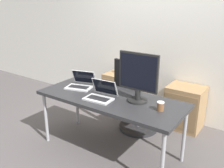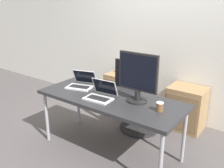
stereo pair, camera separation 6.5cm
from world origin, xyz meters
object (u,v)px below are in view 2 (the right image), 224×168
object	(u,v)px
cabinet_left	(122,92)
cabinet_right	(186,108)
laptop_left	(81,84)
coffee_cup_brown	(160,107)
office_chair	(137,106)
coffee_cup_white	(103,86)
monitor	(138,77)
water_bottle	(123,68)
laptop_right	(100,95)

from	to	relation	value
cabinet_left	cabinet_right	bearing A→B (deg)	0.00
cabinet_left	laptop_left	world-z (taller)	laptop_left
laptop_left	coffee_cup_brown	distance (m)	1.14
office_chair	coffee_cup_white	xyz separation A→B (m)	(-0.23, -0.46, 0.37)
cabinet_right	coffee_cup_brown	bearing A→B (deg)	-85.16
monitor	coffee_cup_brown	bearing A→B (deg)	-14.76
water_bottle	coffee_cup_white	size ratio (longest dim) A/B	2.37
office_chair	monitor	xyz separation A→B (m)	(0.31, -0.54, 0.61)
monitor	coffee_cup_brown	size ratio (longest dim) A/B	5.72
laptop_left	coffee_cup_brown	size ratio (longest dim) A/B	3.76
monitor	water_bottle	bearing A→B (deg)	130.49
office_chair	laptop_left	size ratio (longest dim) A/B	2.91
laptop_right	coffee_cup_brown	size ratio (longest dim) A/B	3.43
office_chair	coffee_cup_white	distance (m)	0.64
cabinet_right	water_bottle	bearing A→B (deg)	179.88
cabinet_left	laptop_left	xyz separation A→B (m)	(0.05, -1.04, 0.45)
cabinet_right	laptop_left	xyz separation A→B (m)	(-1.04, -1.04, 0.45)
cabinet_left	laptop_right	bearing A→B (deg)	-67.58
laptop_right	monitor	distance (m)	0.48
cabinet_right	monitor	bearing A→B (deg)	-102.02
water_bottle	cabinet_left	bearing A→B (deg)	-90.00
cabinet_left	coffee_cup_white	distance (m)	1.10
coffee_cup_brown	cabinet_left	bearing A→B (deg)	137.04
water_bottle	coffee_cup_brown	size ratio (longest dim) A/B	2.16
office_chair	coffee_cup_brown	xyz separation A→B (m)	(0.63, -0.62, 0.38)
office_chair	laptop_left	bearing A→B (deg)	-132.34
water_bottle	laptop_left	distance (m)	1.05
coffee_cup_white	monitor	bearing A→B (deg)	-8.55
coffee_cup_white	water_bottle	bearing A→B (deg)	109.32
coffee_cup_white	cabinet_left	bearing A→B (deg)	109.36
monitor	coffee_cup_brown	world-z (taller)	monitor
water_bottle	coffee_cup_white	world-z (taller)	water_bottle
cabinet_right	coffee_cup_brown	world-z (taller)	coffee_cup_brown
cabinet_left	monitor	distance (m)	1.51
water_bottle	coffee_cup_brown	world-z (taller)	water_bottle
laptop_left	coffee_cup_white	world-z (taller)	laptop_left
cabinet_right	laptop_right	size ratio (longest dim) A/B	1.90
monitor	coffee_cup_brown	xyz separation A→B (m)	(0.31, -0.08, -0.23)
laptop_right	coffee_cup_white	xyz separation A→B (m)	(-0.16, 0.26, -0.00)
monitor	coffee_cup_white	world-z (taller)	monitor
laptop_left	monitor	bearing A→B (deg)	1.15
cabinet_left	monitor	bearing A→B (deg)	-49.44
water_bottle	coffee_cup_white	xyz separation A→B (m)	(0.33, -0.95, 0.04)
office_chair	cabinet_left	distance (m)	0.75
monitor	laptop_left	bearing A→B (deg)	-178.85
laptop_left	monitor	distance (m)	0.86
water_bottle	laptop_left	size ratio (longest dim) A/B	0.58
cabinet_left	coffee_cup_white	world-z (taller)	coffee_cup_white
cabinet_right	monitor	size ratio (longest dim) A/B	1.14
laptop_left	laptop_right	distance (m)	0.47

